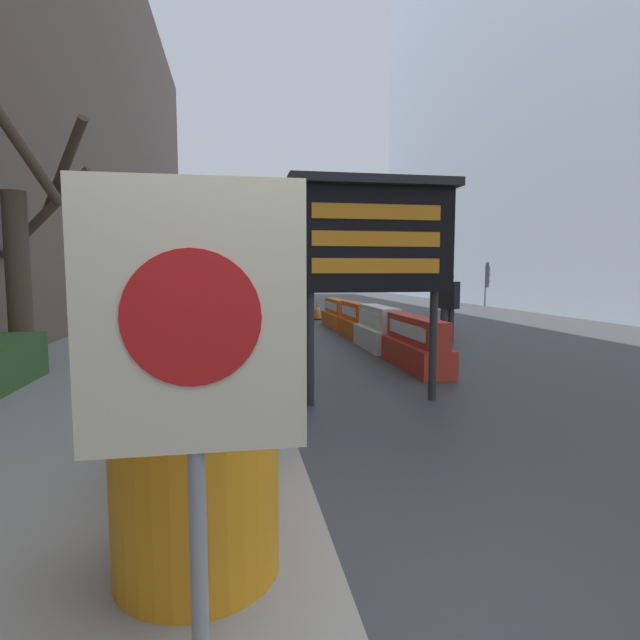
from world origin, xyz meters
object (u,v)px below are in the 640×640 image
warning_sign (193,346)px  jersey_barrier_orange_far (356,322)px  pedestrian_passerby (447,290)px  barrel_drum_foreground (196,475)px  message_board (374,238)px  traffic_cone_near (317,311)px  pedestrian_worker (449,301)px  jersey_barrier_orange_near (337,315)px  jersey_barrier_red_striped (416,346)px  barrel_drum_middle (212,415)px  traffic_light_near_curb (261,231)px  jersey_barrier_white (378,330)px  traffic_light_far_side (440,237)px

warning_sign → jersey_barrier_orange_far: bearing=73.2°
pedestrian_passerby → barrel_drum_foreground: bearing=-178.2°
message_board → traffic_cone_near: size_ratio=4.42×
pedestrian_worker → traffic_cone_near: bearing=-15.5°
pedestrian_worker → jersey_barrier_orange_far: bearing=18.9°
jersey_barrier_orange_near → traffic_cone_near: jersey_barrier_orange_near is taller
barrel_drum_foreground → jersey_barrier_orange_near: (3.15, 11.76, -0.27)m
barrel_drum_foreground → traffic_cone_near: size_ratio=1.55×
traffic_cone_near → pedestrian_worker: (2.01, -5.90, 0.64)m
jersey_barrier_red_striped → jersey_barrier_orange_far: bearing=90.0°
message_board → pedestrian_passerby: 8.54m
barrel_drum_foreground → barrel_drum_middle: (0.03, 1.02, 0.00)m
jersey_barrier_red_striped → traffic_light_near_curb: size_ratio=0.48×
jersey_barrier_white → pedestrian_passerby: bearing=47.7°
barrel_drum_middle → jersey_barrier_red_striped: bearing=54.6°
jersey_barrier_orange_far → pedestrian_passerby: pedestrian_passerby is taller
pedestrian_passerby → jersey_barrier_orange_near: bearing=102.6°
barrel_drum_middle → jersey_barrier_white: 7.26m
barrel_drum_middle → jersey_barrier_orange_near: bearing=73.8°
barrel_drum_middle → jersey_barrier_orange_near: (3.12, 10.75, -0.27)m
barrel_drum_middle → jersey_barrier_red_striped: barrel_drum_middle is taller
message_board → jersey_barrier_orange_far: 6.46m
barrel_drum_middle → pedestrian_passerby: bearing=58.2°
traffic_light_near_curb → pedestrian_worker: (3.65, -9.45, -2.25)m
warning_sign → traffic_light_far_side: size_ratio=0.40×
traffic_light_far_side → pedestrian_passerby: (-3.56, -8.81, -2.10)m
traffic_light_near_curb → traffic_light_far_side: size_ratio=1.00×
message_board → traffic_light_near_curb: size_ratio=0.61×
message_board → jersey_barrier_orange_near: size_ratio=1.36×
traffic_light_near_curb → traffic_light_far_side: same height
traffic_cone_near → traffic_light_near_curb: size_ratio=0.14×
jersey_barrier_orange_far → traffic_cone_near: jersey_barrier_orange_far is taller
jersey_barrier_orange_far → jersey_barrier_orange_near: size_ratio=0.90×
warning_sign → jersey_barrier_orange_far: size_ratio=0.98×
jersey_barrier_orange_far → barrel_drum_foreground: bearing=-108.3°
barrel_drum_middle → message_board: (1.82, 2.40, 1.37)m
jersey_barrier_white → jersey_barrier_orange_near: 4.20m
jersey_barrier_orange_near → barrel_drum_middle: bearing=-106.2°
jersey_barrier_white → traffic_light_near_curb: size_ratio=0.41×
warning_sign → jersey_barrier_orange_near: (3.10, 12.48, -1.00)m
jersey_barrier_white → jersey_barrier_orange_far: (0.00, 1.96, -0.02)m
jersey_barrier_white → traffic_light_far_side: 13.94m
barrel_drum_foreground → pedestrian_passerby: bearing=60.6°
barrel_drum_foreground → jersey_barrier_orange_far: bearing=71.7°
jersey_barrier_red_striped → message_board: bearing=-123.1°
jersey_barrier_orange_far → message_board: bearing=-102.0°
jersey_barrier_white → traffic_light_far_side: traffic_light_far_side is taller
traffic_light_far_side → jersey_barrier_orange_near: bearing=-129.6°
jersey_barrier_orange_far → pedestrian_passerby: 3.26m
jersey_barrier_orange_far → pedestrian_worker: pedestrian_worker is taller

